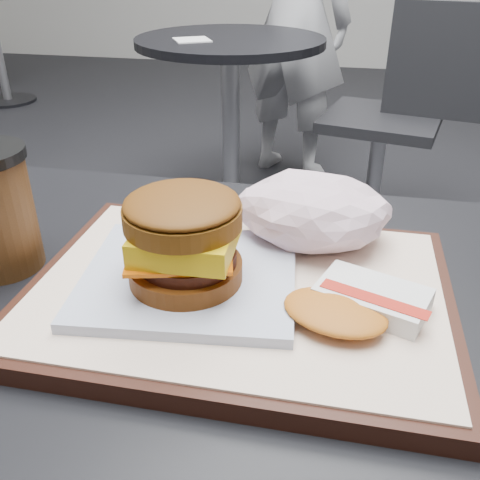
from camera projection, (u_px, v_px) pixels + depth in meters
name	position (u px, v px, depth m)	size (l,w,h in m)	color
customer_table	(218.00, 460.00, 0.56)	(0.80, 0.60, 0.77)	#A5A5AA
serving_tray	(239.00, 293.00, 0.49)	(0.38, 0.28, 0.02)	black
breakfast_sandwich	(186.00, 248.00, 0.46)	(0.21, 0.19, 0.09)	silver
hash_brown	(356.00, 304.00, 0.44)	(0.13, 0.11, 0.02)	silver
crumpled_wrapper	(313.00, 211.00, 0.54)	(0.15, 0.12, 0.07)	white
neighbor_table	(231.00, 92.00, 2.05)	(0.70, 0.70, 0.75)	black
napkin	(192.00, 40.00, 1.88)	(0.12, 0.12, 0.00)	white
neighbor_chair	(402.00, 108.00, 2.00)	(0.64, 0.50, 0.88)	#A1A1A6
patron	(295.00, 17.00, 2.45)	(0.55, 0.36, 1.50)	silver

